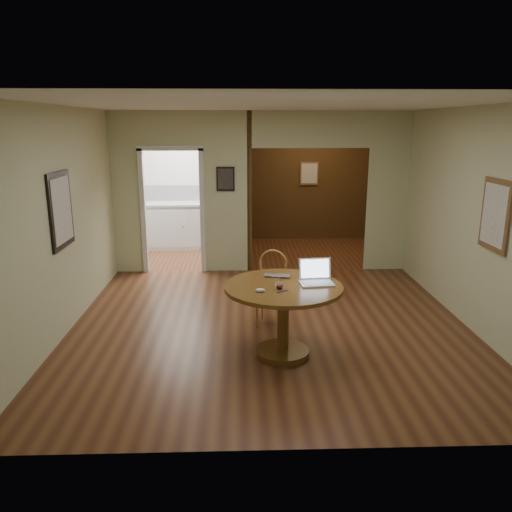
{
  "coord_description": "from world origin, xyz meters",
  "views": [
    {
      "loc": [
        -0.38,
        -5.89,
        2.48
      ],
      "look_at": [
        -0.18,
        -0.2,
        0.97
      ],
      "focal_mm": 35.0,
      "sensor_mm": 36.0,
      "label": 1
    }
  ],
  "objects_px": {
    "chair": "(272,283)",
    "open_laptop": "(316,276)",
    "dining_table": "(283,303)",
    "closed_laptop": "(277,277)"
  },
  "relations": [
    {
      "from": "chair",
      "to": "open_laptop",
      "type": "distance_m",
      "value": 0.98
    },
    {
      "from": "dining_table",
      "to": "open_laptop",
      "type": "bearing_deg",
      "value": 14.44
    },
    {
      "from": "dining_table",
      "to": "closed_laptop",
      "type": "xyz_separation_m",
      "value": [
        -0.05,
        0.27,
        0.22
      ]
    },
    {
      "from": "dining_table",
      "to": "chair",
      "type": "bearing_deg",
      "value": 94.28
    },
    {
      "from": "dining_table",
      "to": "chair",
      "type": "relative_size",
      "value": 1.35
    },
    {
      "from": "dining_table",
      "to": "closed_laptop",
      "type": "bearing_deg",
      "value": 101.16
    },
    {
      "from": "dining_table",
      "to": "closed_laptop",
      "type": "height_order",
      "value": "closed_laptop"
    },
    {
      "from": "dining_table",
      "to": "open_laptop",
      "type": "relative_size",
      "value": 3.38
    },
    {
      "from": "dining_table",
      "to": "chair",
      "type": "xyz_separation_m",
      "value": [
        -0.07,
        0.91,
        -0.07
      ]
    },
    {
      "from": "open_laptop",
      "to": "closed_laptop",
      "type": "bearing_deg",
      "value": 151.63
    }
  ]
}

